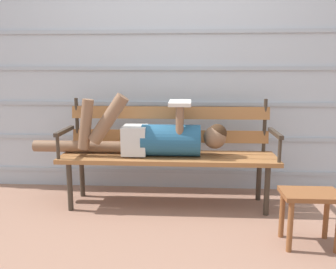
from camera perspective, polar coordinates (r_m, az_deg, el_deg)
The scene contains 5 objects.
ground_plane at distance 2.95m, azimuth -0.24°, elevation -12.58°, with size 12.00×12.00×0.00m, color #936B56.
house_siding at distance 3.41m, azimuth 0.51°, elevation 10.57°, with size 5.42×0.08×2.32m.
park_bench at distance 3.05m, azimuth 0.08°, elevation -2.11°, with size 1.81×0.45×0.90m.
reclining_person at distance 2.98m, azimuth -2.27°, elevation -0.38°, with size 1.66×0.26×0.53m.
footstool at distance 2.55m, azimuth 21.80°, elevation -10.36°, with size 0.37×0.25×0.37m.
Camera 1 is at (0.18, -2.71, 1.16)m, focal length 38.07 mm.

